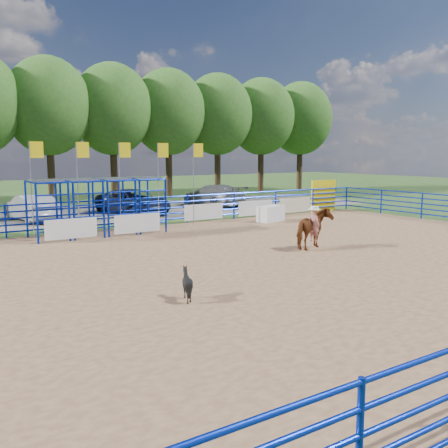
{
  "coord_description": "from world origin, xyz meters",
  "views": [
    {
      "loc": [
        -9.7,
        -13.19,
        3.71
      ],
      "look_at": [
        -0.5,
        1.0,
        1.3
      ],
      "focal_mm": 40.0,
      "sensor_mm": 36.0,
      "label": 1
    }
  ],
  "objects_px": {
    "announcer_table": "(271,214)",
    "car_b": "(31,208)",
    "calf": "(187,284)",
    "car_d": "(213,195)",
    "car_c": "(133,201)",
    "horse_and_rider": "(314,227)"
  },
  "relations": [
    {
      "from": "announcer_table",
      "to": "car_b",
      "type": "bearing_deg",
      "value": 145.75
    },
    {
      "from": "calf",
      "to": "car_d",
      "type": "height_order",
      "value": "car_d"
    },
    {
      "from": "announcer_table",
      "to": "calf",
      "type": "distance_m",
      "value": 14.98
    },
    {
      "from": "car_b",
      "to": "car_d",
      "type": "height_order",
      "value": "car_d"
    },
    {
      "from": "car_b",
      "to": "car_c",
      "type": "bearing_deg",
      "value": 171.24
    },
    {
      "from": "calf",
      "to": "car_b",
      "type": "xyz_separation_m",
      "value": [
        -0.0,
        17.71,
        0.31
      ]
    },
    {
      "from": "calf",
      "to": "car_b",
      "type": "height_order",
      "value": "car_b"
    },
    {
      "from": "horse_and_rider",
      "to": "calf",
      "type": "height_order",
      "value": "horse_and_rider"
    },
    {
      "from": "calf",
      "to": "car_c",
      "type": "relative_size",
      "value": 0.15
    },
    {
      "from": "calf",
      "to": "car_d",
      "type": "distance_m",
      "value": 22.43
    },
    {
      "from": "horse_and_rider",
      "to": "car_d",
      "type": "relative_size",
      "value": 0.43
    },
    {
      "from": "car_d",
      "to": "calf",
      "type": "bearing_deg",
      "value": 51.08
    },
    {
      "from": "horse_and_rider",
      "to": "car_d",
      "type": "xyz_separation_m",
      "value": [
        4.98,
        15.44,
        -0.09
      ]
    },
    {
      "from": "car_b",
      "to": "horse_and_rider",
      "type": "bearing_deg",
      "value": 107.41
    },
    {
      "from": "announcer_table",
      "to": "car_d",
      "type": "height_order",
      "value": "car_d"
    },
    {
      "from": "car_b",
      "to": "car_c",
      "type": "relative_size",
      "value": 0.82
    },
    {
      "from": "announcer_table",
      "to": "car_b",
      "type": "relative_size",
      "value": 0.36
    },
    {
      "from": "calf",
      "to": "car_b",
      "type": "distance_m",
      "value": 17.72
    },
    {
      "from": "horse_and_rider",
      "to": "car_d",
      "type": "height_order",
      "value": "horse_and_rider"
    },
    {
      "from": "calf",
      "to": "car_d",
      "type": "relative_size",
      "value": 0.15
    },
    {
      "from": "announcer_table",
      "to": "horse_and_rider",
      "type": "relative_size",
      "value": 0.7
    },
    {
      "from": "car_b",
      "to": "calf",
      "type": "bearing_deg",
      "value": 80.3
    }
  ]
}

